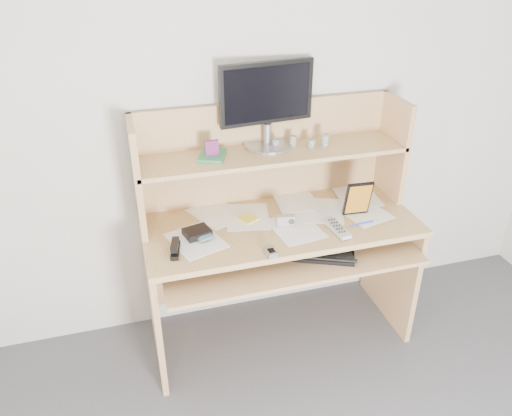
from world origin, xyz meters
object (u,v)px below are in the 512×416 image
object	(u,v)px
game_case	(358,199)
monitor	(267,102)
keyboard	(311,253)
tv_remote	(337,228)
desk	(276,224)

from	to	relation	value
game_case	monitor	distance (m)	0.68
keyboard	tv_remote	size ratio (longest dim) A/B	2.24
game_case	keyboard	bearing A→B (deg)	-152.16
monitor	keyboard	bearing A→B (deg)	-82.80
keyboard	tv_remote	distance (m)	0.18
desk	monitor	world-z (taller)	monitor
keyboard	game_case	size ratio (longest dim) A/B	2.27
tv_remote	game_case	size ratio (longest dim) A/B	1.01
tv_remote	keyboard	bearing A→B (deg)	-174.91
tv_remote	monitor	xyz separation A→B (m)	(-0.24, 0.40, 0.54)
desk	keyboard	bearing A→B (deg)	-69.57
desk	game_case	bearing A→B (deg)	-18.09
desk	keyboard	size ratio (longest dim) A/B	3.15
desk	tv_remote	distance (m)	0.34
keyboard	game_case	bearing A→B (deg)	48.51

